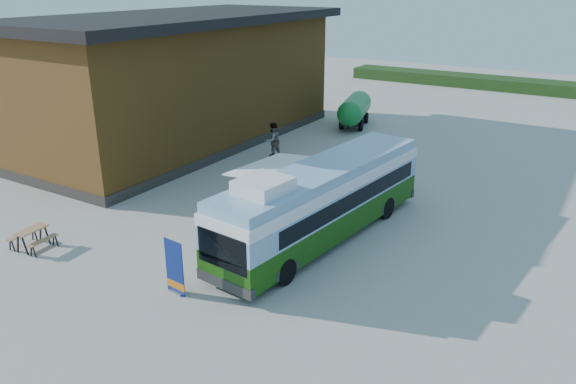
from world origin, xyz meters
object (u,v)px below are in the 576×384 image
Objects in this scene: bus at (322,199)px; picnic_table at (32,234)px; banner at (175,272)px; person_a at (273,172)px; person_b at (273,141)px; slurry_tanker at (355,109)px.

picnic_table is at bearing -137.60° from bus.
picnic_table is (-6.64, -0.38, -0.18)m from banner.
banner is 9.86m from person_a.
bus is 7.68× the size of picnic_table.
person_a is at bearing 111.07° from banner.
bus is 10.52m from person_b.
bus is 6.34m from banner.
slurry_tanker reaches higher than person_b.
bus is 17.79m from slurry_tanker.
person_b reaches higher than picnic_table.
bus reaches higher than banner.
banner is at bearing 39.10° from person_b.
person_b is 8.96m from slurry_tanker.
bus is 5.55× the size of person_b.
slurry_tanker reaches higher than person_a.
person_a is at bearing 51.29° from person_b.
slurry_tanker is at bearing 42.50° from person_a.
picnic_table is 10.72m from person_a.
person_b is (1.43, 13.98, 0.43)m from picnic_table.
bus reaches higher than person_a.
person_b is (-2.66, 4.08, 0.15)m from person_a.
person_a is at bearing -96.71° from slurry_tanker.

